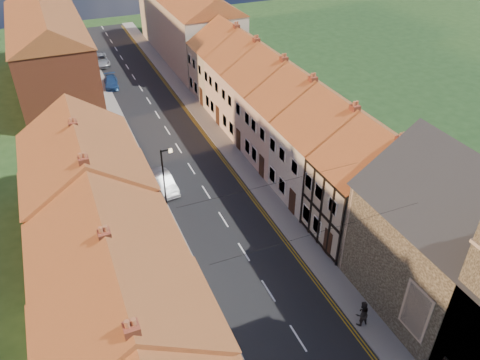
{
  "coord_description": "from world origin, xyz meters",
  "views": [
    {
      "loc": [
        -10.0,
        -8.71,
        23.09
      ],
      "look_at": [
        1.34,
        17.83,
        3.5
      ],
      "focal_mm": 35.0,
      "sensor_mm": 36.0,
      "label": 1
    }
  ],
  "objects_px": {
    "car_mid": "(163,182)",
    "pedestrian_left": "(211,328)",
    "car_far": "(111,82)",
    "pedestrian_right": "(362,314)",
    "lamppost": "(165,180)",
    "car_distant": "(100,60)"
  },
  "relations": [
    {
      "from": "car_mid",
      "to": "car_far",
      "type": "height_order",
      "value": "car_mid"
    },
    {
      "from": "car_mid",
      "to": "car_distant",
      "type": "relative_size",
      "value": 0.85
    },
    {
      "from": "lamppost",
      "to": "car_far",
      "type": "distance_m",
      "value": 28.12
    },
    {
      "from": "pedestrian_left",
      "to": "car_distant",
      "type": "bearing_deg",
      "value": 85.85
    },
    {
      "from": "pedestrian_right",
      "to": "lamppost",
      "type": "bearing_deg",
      "value": -63.46
    },
    {
      "from": "car_distant",
      "to": "car_mid",
      "type": "bearing_deg",
      "value": -89.33
    },
    {
      "from": "lamppost",
      "to": "pedestrian_right",
      "type": "bearing_deg",
      "value": -62.22
    },
    {
      "from": "lamppost",
      "to": "car_far",
      "type": "height_order",
      "value": "lamppost"
    },
    {
      "from": "car_far",
      "to": "pedestrian_right",
      "type": "bearing_deg",
      "value": -74.45
    },
    {
      "from": "lamppost",
      "to": "pedestrian_right",
      "type": "distance_m",
      "value": 16.69
    },
    {
      "from": "car_mid",
      "to": "car_far",
      "type": "bearing_deg",
      "value": 84.95
    },
    {
      "from": "pedestrian_left",
      "to": "pedestrian_right",
      "type": "distance_m",
      "value": 8.97
    },
    {
      "from": "pedestrian_left",
      "to": "pedestrian_right",
      "type": "xyz_separation_m",
      "value": [
        8.6,
        -2.54,
        0.0
      ]
    },
    {
      "from": "car_mid",
      "to": "pedestrian_left",
      "type": "xyz_separation_m",
      "value": [
        -1.58,
        -15.95,
        0.34
      ]
    },
    {
      "from": "car_mid",
      "to": "pedestrian_left",
      "type": "distance_m",
      "value": 16.03
    },
    {
      "from": "car_far",
      "to": "pedestrian_right",
      "type": "xyz_separation_m",
      "value": [
        7.08,
        -42.56,
        0.44
      ]
    },
    {
      "from": "car_far",
      "to": "pedestrian_right",
      "type": "relative_size",
      "value": 2.22
    },
    {
      "from": "car_far",
      "to": "lamppost",
      "type": "bearing_deg",
      "value": -85.14
    },
    {
      "from": "car_far",
      "to": "car_mid",
      "type": "bearing_deg",
      "value": -83.77
    },
    {
      "from": "lamppost",
      "to": "pedestrian_left",
      "type": "distance_m",
      "value": 12.36
    },
    {
      "from": "car_mid",
      "to": "pedestrian_right",
      "type": "distance_m",
      "value": 19.78
    },
    {
      "from": "car_distant",
      "to": "car_far",
      "type": "bearing_deg",
      "value": -89.43
    }
  ]
}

